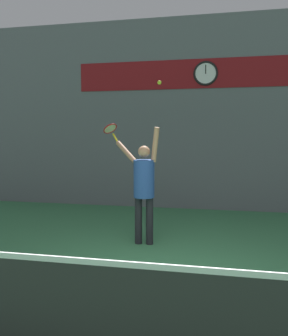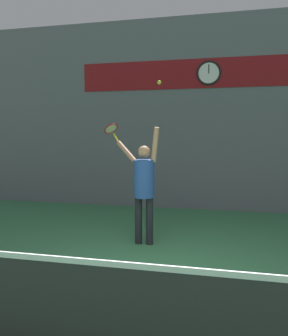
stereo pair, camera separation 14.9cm
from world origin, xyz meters
name	(u,v)px [view 1 (the left image)]	position (x,y,z in m)	size (l,w,h in m)	color
ground_plane	(156,305)	(0.00, 0.00, 0.00)	(18.00, 18.00, 0.00)	#387A4C
back_wall	(187,115)	(0.00, 5.19, 2.50)	(18.00, 0.10, 5.00)	slate
sponsor_banner	(187,74)	(0.00, 5.13, 3.53)	(5.78, 0.02, 0.74)	maroon
scoreboard_clock	(206,73)	(0.47, 5.11, 3.53)	(0.62, 0.06, 0.62)	white
court_net	(134,317)	(0.00, -1.14, 0.50)	(6.09, 0.07, 1.06)	#333333
tennis_player	(144,183)	(-0.55, 2.10, 1.10)	(0.91, 0.56, 2.10)	black
tennis_racket	(111,130)	(-1.28, 2.54, 2.06)	(0.38, 0.36, 0.38)	yellow
tennis_ball	(159,82)	(-0.26, 2.01, 2.84)	(0.07, 0.07, 0.07)	#CCDB2D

